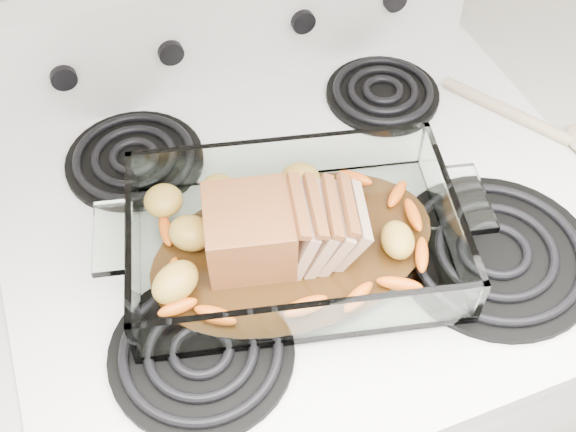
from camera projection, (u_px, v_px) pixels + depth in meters
name	position (u px, v px, depth m)	size (l,w,h in m)	color
electric_range	(300.00, 368.00, 1.30)	(0.78, 0.70, 1.12)	white
baking_dish	(294.00, 242.00, 0.88)	(0.39, 0.26, 0.07)	white
pork_roast	(272.00, 235.00, 0.85)	(0.19, 0.10, 0.08)	#96542D
roast_vegetables	(282.00, 221.00, 0.89)	(0.32, 0.17, 0.04)	orange
wooden_spoon	(552.00, 127.00, 1.03)	(0.16, 0.22, 0.02)	beige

